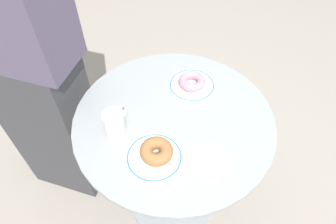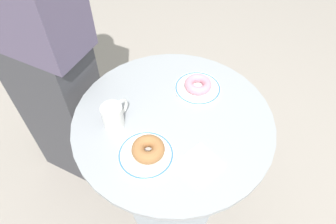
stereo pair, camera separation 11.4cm
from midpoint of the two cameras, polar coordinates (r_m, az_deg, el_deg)
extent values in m
cube|color=#9E9389|center=(1.78, -1.17, -16.34)|extent=(7.00, 7.00, 0.02)
cylinder|color=#999EA3|center=(1.15, -1.74, -1.65)|extent=(0.75, 0.75, 0.02)
cylinder|color=#999EA3|center=(1.44, -1.41, -10.33)|extent=(0.06, 0.06, 0.68)
cylinder|color=#999EA3|center=(1.76, -1.18, -16.04)|extent=(0.44, 0.44, 0.03)
cylinder|color=white|center=(1.04, -5.72, -8.61)|extent=(0.19, 0.19, 0.01)
torus|color=#3D75BC|center=(1.04, -5.74, -8.51)|extent=(0.19, 0.19, 0.01)
cylinder|color=white|center=(1.25, 1.87, 4.79)|extent=(0.19, 0.19, 0.01)
torus|color=#3D75BC|center=(1.25, 1.87, 4.90)|extent=(0.18, 0.18, 0.01)
torus|color=#A36B3D|center=(1.02, -5.37, -7.48)|extent=(0.15, 0.15, 0.04)
torus|color=pink|center=(1.23, 1.90, 5.57)|extent=(0.12, 0.12, 0.03)
cube|color=white|center=(1.04, 4.45, -8.84)|extent=(0.13, 0.13, 0.01)
cylinder|color=white|center=(1.09, -12.86, -2.19)|extent=(0.08, 0.08, 0.09)
torus|color=white|center=(1.11, -11.64, -0.44)|extent=(0.07, 0.02, 0.07)
cube|color=#3D3D42|center=(1.60, -22.29, -2.74)|extent=(0.31, 0.41, 0.87)
camera|label=1|loc=(0.06, -92.87, -3.43)|focal=32.82mm
camera|label=2|loc=(0.06, 87.13, 3.43)|focal=32.82mm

